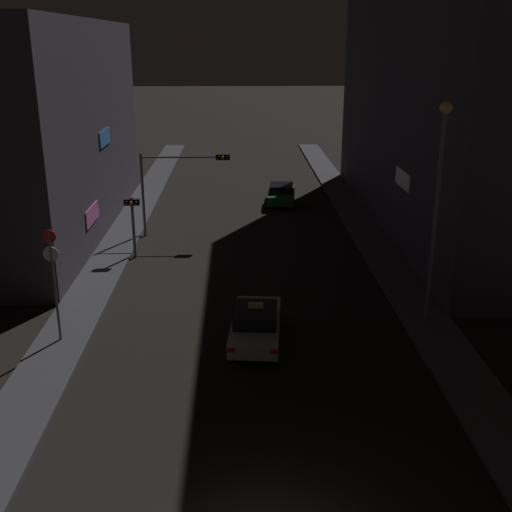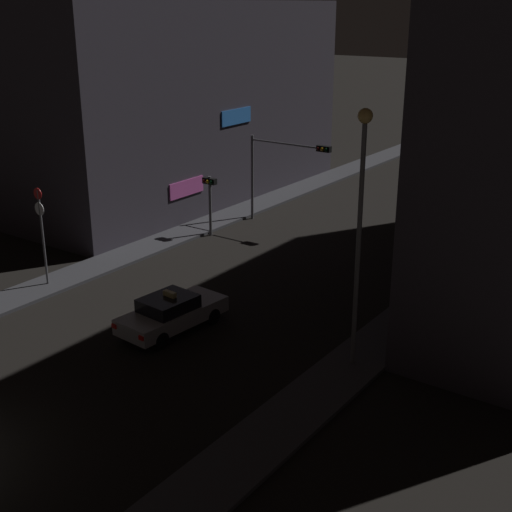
# 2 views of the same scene
# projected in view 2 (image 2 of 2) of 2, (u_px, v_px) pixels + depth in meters

# --- Properties ---
(sidewalk_left) EXTENTS (2.06, 59.42, 0.15)m
(sidewalk_left) POSITION_uv_depth(u_px,v_px,m) (264.00, 203.00, 43.74)
(sidewalk_left) COLOR #424247
(sidewalk_left) RESTS_ON ground_plane
(sidewalk_right) EXTENTS (2.06, 59.42, 0.15)m
(sidewalk_right) POSITION_uv_depth(u_px,v_px,m) (494.00, 246.00, 35.87)
(sidewalk_right) COLOR #424247
(sidewalk_right) RESTS_ON ground_plane
(building_facade_left) EXTENTS (7.58, 23.36, 12.04)m
(building_facade_left) POSITION_uv_depth(u_px,v_px,m) (187.00, 103.00, 43.17)
(building_facade_left) COLOR #3D3842
(building_facade_left) RESTS_ON ground_plane
(taxi) EXTENTS (2.17, 4.58, 1.62)m
(taxi) POSITION_uv_depth(u_px,v_px,m) (172.00, 312.00, 26.57)
(taxi) COLOR #B7B7BC
(taxi) RESTS_ON ground_plane
(far_car) EXTENTS (2.23, 4.61, 1.42)m
(far_car) POSITION_uv_depth(u_px,v_px,m) (441.00, 201.00, 41.52)
(far_car) COLOR #1E512D
(far_car) RESTS_ON ground_plane
(traffic_light_overhead) EXTENTS (5.13, 0.42, 4.90)m
(traffic_light_overhead) POSITION_uv_depth(u_px,v_px,m) (282.00, 162.00, 38.37)
(traffic_light_overhead) COLOR slate
(traffic_light_overhead) RESTS_ON ground_plane
(traffic_light_left_kerb) EXTENTS (0.80, 0.42, 3.27)m
(traffic_light_left_kerb) POSITION_uv_depth(u_px,v_px,m) (210.00, 193.00, 36.96)
(traffic_light_left_kerb) COLOR slate
(traffic_light_left_kerb) RESTS_ON ground_plane
(sign_pole_left) EXTENTS (0.57, 0.10, 4.36)m
(sign_pole_left) POSITION_uv_depth(u_px,v_px,m) (42.00, 228.00, 30.01)
(sign_pole_left) COLOR slate
(sign_pole_left) RESTS_ON sidewalk_left
(street_lamp_near_block) EXTENTS (0.48, 0.48, 8.70)m
(street_lamp_near_block) POSITION_uv_depth(u_px,v_px,m) (360.00, 207.00, 22.20)
(street_lamp_near_block) COLOR slate
(street_lamp_near_block) RESTS_ON sidewalk_right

